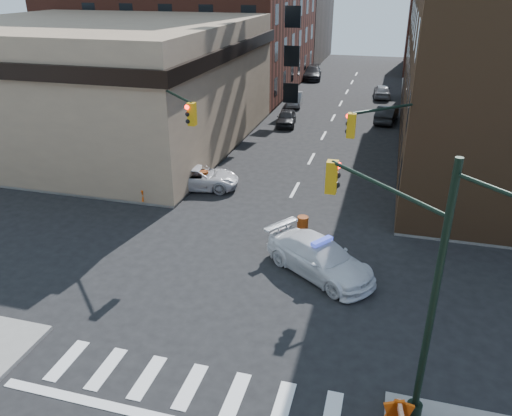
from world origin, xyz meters
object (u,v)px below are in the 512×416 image
Objects in this scene: pedestrian_b at (129,174)px; barrel_bank at (204,180)px; barricade_nw_a at (140,193)px; police_car at (320,258)px; parked_car_wfar at (295,99)px; parked_car_enear at (387,114)px; barrel_road at (303,226)px; pickup at (198,177)px; parked_car_wnear at (286,118)px; pedestrian_a at (104,180)px.

pedestrian_b reaches higher than barrel_bank.
pedestrian_b is 1.59× the size of barricade_nw_a.
parked_car_wfar is at bearing 48.11° from police_car.
barrel_road is at bearing 88.74° from parked_car_enear.
pickup is at bearing 58.50° from barricade_nw_a.
parked_car_wfar is (-7.33, 30.87, -0.11)m from police_car.
barrel_road is (11.24, -2.96, -0.53)m from pedestrian_b.
barrel_bank is (-7.02, 4.50, 0.04)m from barrel_road.
parked_car_wnear is 20.68m from barrel_road.
pickup is 1.10× the size of parked_car_enear.
pedestrian_b reaches higher than barrel_road.
parked_car_enear is 4.07× the size of barricade_nw_a.
barrel_road is (5.96, -27.50, -0.17)m from parked_car_wfar.
parked_car_wnear is (2.13, 15.63, -0.02)m from pickup.
parked_car_wfar is at bearing 88.07° from parked_car_wnear.
parked_car_enear is at bearing 13.77° from parked_car_wnear.
parked_car_wfar is 3.64× the size of barricade_nw_a.
parked_car_wnear is at bearing 28.22° from parked_car_enear.
barrel_road reaches higher than barricade_nw_a.
parked_car_wfar is at bearing 102.22° from barrel_road.
pedestrian_a is 2.42m from barricade_nw_a.
parked_car_wnear is 3.61× the size of barrel_bank.
barrel_bank is at bearing 7.04° from pedestrian_b.
pickup is 21.71m from parked_car_enear.
barricade_nw_a is at bearing 39.24° from pedestrian_a.
parked_car_enear reaches higher than barrel_bank.
parked_car_wfar is 2.29× the size of pedestrian_b.
parked_car_enear is (9.21, -4.15, 0.08)m from parked_car_wfar.
pickup reaches higher than barrel_road.
parked_car_enear is 4.17× the size of barrel_bank.
parked_car_enear is at bearing 30.71° from police_car.
pickup reaches higher than parked_car_wnear.
police_car is 1.19× the size of parked_car_enear.
parked_car_wfar is 25.11m from pedestrian_b.
police_car reaches higher than barrel_road.
pedestrian_b reaches higher than barricade_nw_a.
pickup is 4.19m from pedestrian_b.
pickup is 0.35m from barrel_bank.
parked_car_wnear reaches higher than barricade_nw_a.
barricade_nw_a is at bearing 65.88° from parked_car_enear.
pedestrian_a is (-6.19, -25.86, 0.40)m from parked_car_wfar.
pickup is at bearing -105.52° from parked_car_wnear.
pedestrian_a reaches higher than pickup.
pedestrian_a is at bearing 172.29° from barrel_road.
pedestrian_b is (-5.28, -24.54, 0.37)m from parked_car_wfar.
parked_car_wnear is 18.10m from pedestrian_b.
pedestrian_a is 12.27m from barrel_road.
parked_car_wfar is at bearing -15.64° from pickup.
pedestrian_a is (-13.52, 5.01, 0.29)m from police_car.
barrel_road is (5.19, -20.02, -0.17)m from parked_car_wnear.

